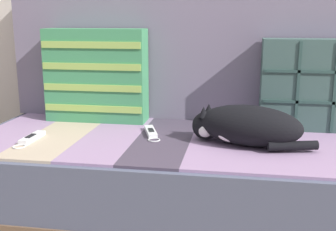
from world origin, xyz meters
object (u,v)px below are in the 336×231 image
object	(u,v)px
throw_pillow_quilted	(314,85)
game_remote_far	(31,138)
game_remote_near	(151,132)
throw_pillow_striped	(96,75)
sleeping_cat	(244,126)
couch	(192,186)

from	to	relation	value
throw_pillow_quilted	game_remote_far	distance (m)	1.17
game_remote_near	game_remote_far	distance (m)	0.47
throw_pillow_striped	game_remote_near	xyz separation A→B (m)	(0.30, -0.20, -0.20)
throw_pillow_striped	sleeping_cat	xyz separation A→B (m)	(0.67, -0.28, -0.14)
sleeping_cat	game_remote_far	bearing A→B (deg)	-174.30
throw_pillow_striped	sleeping_cat	distance (m)	0.74
throw_pillow_striped	sleeping_cat	size ratio (longest dim) A/B	1.00
couch	game_remote_far	world-z (taller)	game_remote_far
couch	throw_pillow_quilted	world-z (taller)	throw_pillow_quilted
couch	game_remote_near	world-z (taller)	game_remote_near
couch	throw_pillow_striped	world-z (taller)	throw_pillow_striped
game_remote_near	game_remote_far	bearing A→B (deg)	-159.78
throw_pillow_striped	couch	bearing A→B (deg)	-23.48
couch	game_remote_near	xyz separation A→B (m)	(-0.17, -0.00, 0.22)
throw_pillow_striped	game_remote_near	world-z (taller)	throw_pillow_striped
throw_pillow_quilted	throw_pillow_striped	distance (m)	0.95
sleeping_cat	game_remote_far	distance (m)	0.82
couch	sleeping_cat	bearing A→B (deg)	-22.26
game_remote_near	couch	bearing A→B (deg)	0.09
throw_pillow_striped	game_remote_far	size ratio (longest dim) A/B	2.25
sleeping_cat	game_remote_far	world-z (taller)	sleeping_cat
sleeping_cat	game_remote_near	xyz separation A→B (m)	(-0.37, 0.08, -0.06)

